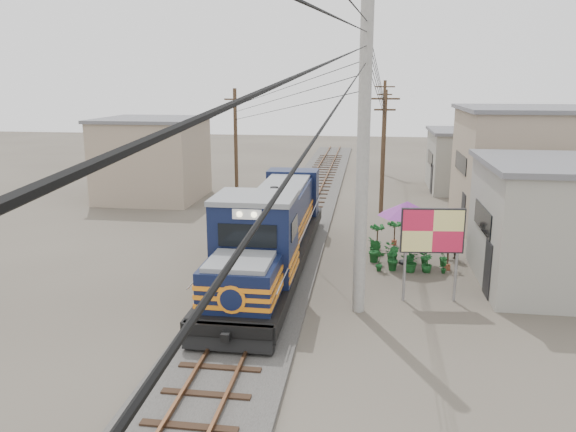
% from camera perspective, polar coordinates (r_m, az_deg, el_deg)
% --- Properties ---
extents(ground, '(120.00, 120.00, 0.00)m').
position_cam_1_polar(ground, '(19.97, -3.04, -8.44)').
color(ground, '#473F35').
rests_on(ground, ground).
extents(ballast, '(3.60, 70.00, 0.16)m').
position_cam_1_polar(ballast, '(29.33, 0.73, -1.02)').
color(ballast, '#595651').
rests_on(ballast, ground).
extents(track, '(1.15, 70.00, 0.12)m').
position_cam_1_polar(track, '(29.29, 0.73, -0.68)').
color(track, '#51331E').
rests_on(track, ground).
extents(locomotive, '(2.72, 14.77, 3.66)m').
position_cam_1_polar(locomotive, '(22.23, -1.61, -1.70)').
color(locomotive, black).
rests_on(locomotive, ground).
extents(utility_pole_main, '(0.40, 0.40, 10.00)m').
position_cam_1_polar(utility_pole_main, '(17.82, 7.60, 5.45)').
color(utility_pole_main, '#9E9B93').
rests_on(utility_pole_main, ground).
extents(wooden_pole_mid, '(1.60, 0.24, 7.00)m').
position_cam_1_polar(wooden_pole_mid, '(32.38, 9.66, 6.66)').
color(wooden_pole_mid, '#4C3826').
rests_on(wooden_pole_mid, ground).
extents(wooden_pole_far, '(1.60, 0.24, 7.50)m').
position_cam_1_polar(wooden_pole_far, '(46.30, 9.67, 9.02)').
color(wooden_pole_far, '#4C3826').
rests_on(wooden_pole_far, ground).
extents(wooden_pole_left, '(1.60, 0.24, 7.00)m').
position_cam_1_polar(wooden_pole_left, '(37.36, -5.33, 7.70)').
color(wooden_pole_left, '#4C3826').
rests_on(wooden_pole_left, ground).
extents(power_lines, '(9.65, 19.00, 3.30)m').
position_cam_1_polar(power_lines, '(26.91, 0.04, 13.77)').
color(power_lines, black).
rests_on(power_lines, ground).
extents(shophouse_mid, '(8.40, 7.35, 6.20)m').
position_cam_1_polar(shophouse_mid, '(31.72, 24.33, 4.47)').
color(shophouse_mid, gray).
rests_on(shophouse_mid, ground).
extents(shophouse_back, '(6.30, 6.30, 4.20)m').
position_cam_1_polar(shophouse_back, '(41.16, 18.44, 5.41)').
color(shophouse_back, gray).
rests_on(shophouse_back, ground).
extents(shophouse_left, '(6.30, 6.30, 5.20)m').
position_cam_1_polar(shophouse_left, '(37.10, -13.59, 5.68)').
color(shophouse_left, gray).
rests_on(shophouse_left, ground).
extents(billboard, '(2.15, 0.34, 3.31)m').
position_cam_1_polar(billboard, '(19.65, 14.47, -1.72)').
color(billboard, '#99999E').
rests_on(billboard, ground).
extents(market_umbrella, '(2.60, 2.60, 2.67)m').
position_cam_1_polar(market_umbrella, '(23.56, 12.02, 0.71)').
color(market_umbrella, black).
rests_on(market_umbrella, ground).
extents(vendor, '(0.71, 0.56, 1.72)m').
position_cam_1_polar(vendor, '(25.01, 16.30, -2.32)').
color(vendor, black).
rests_on(vendor, ground).
extents(plant_nursery, '(3.42, 2.95, 1.04)m').
position_cam_1_polar(plant_nursery, '(23.79, 11.25, -3.92)').
color(plant_nursery, '#17501F').
rests_on(plant_nursery, ground).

